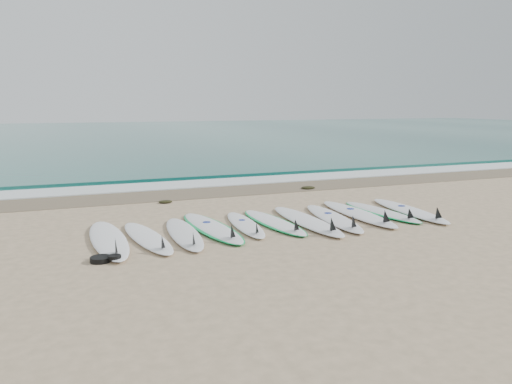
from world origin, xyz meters
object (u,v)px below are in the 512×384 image
object	(u,v)px
leash_coil	(104,259)
surfboard_5	(274,222)
surfboard_10	(410,210)
surfboard_0	(109,239)

from	to	relation	value
leash_coil	surfboard_5	bearing A→B (deg)	20.30
surfboard_5	leash_coil	size ratio (longest dim) A/B	5.48
surfboard_5	surfboard_10	size ratio (longest dim) A/B	0.88
surfboard_5	surfboard_10	world-z (taller)	surfboard_10
surfboard_0	surfboard_10	world-z (taller)	surfboard_0
surfboard_5	surfboard_10	xyz separation A→B (m)	(3.23, -0.14, 0.02)
leash_coil	surfboard_0	bearing A→B (deg)	80.75
leash_coil	surfboard_10	bearing A→B (deg)	9.54
surfboard_10	leash_coil	xyz separation A→B (m)	(-6.64, -1.12, -0.01)
surfboard_0	surfboard_5	distance (m)	3.24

